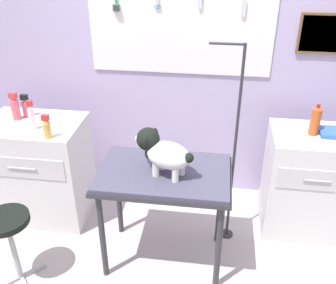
{
  "coord_description": "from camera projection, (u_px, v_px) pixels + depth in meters",
  "views": [
    {
      "loc": [
        0.33,
        -2.01,
        2.37
      ],
      "look_at": [
        0.02,
        0.22,
        1.09
      ],
      "focal_mm": 41.29,
      "sensor_mm": 36.0,
      "label": 1
    }
  ],
  "objects": [
    {
      "name": "shampoo_bottle",
      "position": [
        15.0,
        108.0,
        3.21
      ],
      "size": [
        0.07,
        0.07,
        0.24
      ],
      "color": "#DB5664",
      "rests_on": "counter_left"
    },
    {
      "name": "rear_wall_panel",
      "position": [
        182.0,
        76.0,
        3.46
      ],
      "size": [
        4.0,
        0.11,
        2.3
      ],
      "color": "#AEA0C7",
      "rests_on": "ground"
    },
    {
      "name": "grooming_table",
      "position": [
        164.0,
        181.0,
        2.78
      ],
      "size": [
        0.96,
        0.6,
        0.84
      ],
      "color": "#2D2D33",
      "rests_on": "ground"
    },
    {
      "name": "cabinet_right",
      "position": [
        306.0,
        182.0,
        3.27
      ],
      "size": [
        0.68,
        0.54,
        0.91
      ],
      "color": "silver",
      "rests_on": "ground"
    },
    {
      "name": "supply_tray",
      "position": [
        335.0,
        133.0,
        3.03
      ],
      "size": [
        0.24,
        0.18,
        0.04
      ],
      "color": "#3464BC",
      "rests_on": "cabinet_right"
    },
    {
      "name": "spray_bottle_short",
      "position": [
        26.0,
        107.0,
        3.26
      ],
      "size": [
        0.06,
        0.06,
        0.2
      ],
      "color": "#DB566A",
      "rests_on": "counter_left"
    },
    {
      "name": "stool",
      "position": [
        8.0,
        230.0,
        2.72
      ],
      "size": [
        0.32,
        0.32,
        0.6
      ],
      "color": "#9E9EA3",
      "rests_on": "ground"
    },
    {
      "name": "detangler_spray",
      "position": [
        32.0,
        117.0,
        3.05
      ],
      "size": [
        0.05,
        0.05,
        0.25
      ],
      "color": "white",
      "rests_on": "counter_left"
    },
    {
      "name": "ground",
      "position": [
        161.0,
        281.0,
        2.95
      ],
      "size": [
        4.4,
        4.0,
        0.04
      ],
      "primitive_type": "cube",
      "color": "#B2A9A5"
    },
    {
      "name": "conditioner_bottle",
      "position": [
        47.0,
        128.0,
        2.93
      ],
      "size": [
        0.06,
        0.06,
        0.19
      ],
      "color": "gold",
      "rests_on": "counter_left"
    },
    {
      "name": "dog",
      "position": [
        162.0,
        152.0,
        2.63
      ],
      "size": [
        0.44,
        0.3,
        0.33
      ],
      "color": "white",
      "rests_on": "grooming_table"
    },
    {
      "name": "grooming_arm",
      "position": [
        233.0,
        158.0,
        2.98
      ],
      "size": [
        0.3,
        0.11,
        1.68
      ],
      "color": "#2D2D33",
      "rests_on": "ground"
    },
    {
      "name": "counter_left",
      "position": [
        41.0,
        170.0,
        3.42
      ],
      "size": [
        0.8,
        0.58,
        0.93
      ],
      "color": "silver",
      "rests_on": "ground"
    },
    {
      "name": "soda_bottle",
      "position": [
        315.0,
        121.0,
        2.99
      ],
      "size": [
        0.08,
        0.08,
        0.26
      ],
      "color": "#BC4D1F",
      "rests_on": "cabinet_right"
    }
  ]
}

